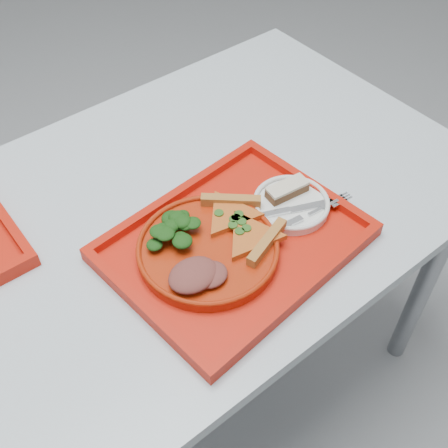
{
  "coord_description": "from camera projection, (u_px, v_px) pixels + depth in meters",
  "views": [
    {
      "loc": [
        -0.25,
        -0.68,
        1.57
      ],
      "look_at": [
        0.19,
        -0.12,
        0.78
      ],
      "focal_mm": 45.0,
      "sensor_mm": 36.0,
      "label": 1
    }
  ],
  "objects": [
    {
      "name": "knife",
      "position": [
        297.0,
        208.0,
        1.09
      ],
      "size": [
        0.18,
        0.09,
        0.01
      ],
      "primitive_type": "cube",
      "rotation": [
        0.0,
        0.0,
        -0.4
      ],
      "color": "silver",
      "rests_on": "side_plate"
    },
    {
      "name": "dessert_bar",
      "position": [
        287.0,
        189.0,
        1.11
      ],
      "size": [
        0.09,
        0.04,
        0.02
      ],
      "rotation": [
        0.0,
        0.0,
        -0.12
      ],
      "color": "#482C18",
      "rests_on": "side_plate"
    },
    {
      "name": "meat_portion",
      "position": [
        193.0,
        275.0,
        0.96
      ],
      "size": [
        0.09,
        0.07,
        0.03
      ],
      "primitive_type": "ellipsoid",
      "color": "brown",
      "rests_on": "dinner_plate"
    },
    {
      "name": "dinner_plate",
      "position": [
        208.0,
        251.0,
        1.03
      ],
      "size": [
        0.26,
        0.26,
        0.02
      ],
      "primitive_type": "cylinder",
      "color": "#A1240A",
      "rests_on": "tray_main"
    },
    {
      "name": "pizza_slice_b",
      "position": [
        230.0,
        213.0,
        1.07
      ],
      "size": [
        0.17,
        0.17,
        0.02
      ],
      "primitive_type": null,
      "rotation": [
        0.0,
        0.0,
        3.99
      ],
      "color": "orange",
      "rests_on": "dinner_plate"
    },
    {
      "name": "pizza_slice_a",
      "position": [
        251.0,
        235.0,
        1.03
      ],
      "size": [
        0.15,
        0.16,
        0.02
      ],
      "primitive_type": null,
      "rotation": [
        0.0,
        0.0,
        1.9
      ],
      "color": "orange",
      "rests_on": "dinner_plate"
    },
    {
      "name": "fork",
      "position": [
        308.0,
        215.0,
        1.08
      ],
      "size": [
        0.19,
        0.04,
        0.01
      ],
      "primitive_type": "cube",
      "rotation": [
        0.0,
        0.0,
        -0.11
      ],
      "color": "silver",
      "rests_on": "side_plate"
    },
    {
      "name": "table",
      "position": [
        112.0,
        268.0,
        1.12
      ],
      "size": [
        1.6,
        0.8,
        0.75
      ],
      "color": "#B3BCC8",
      "rests_on": "ground"
    },
    {
      "name": "side_plate",
      "position": [
        291.0,
        205.0,
        1.11
      ],
      "size": [
        0.15,
        0.15,
        0.01
      ],
      "primitive_type": "cylinder",
      "color": "white",
      "rests_on": "tray_main"
    },
    {
      "name": "tray_main",
      "position": [
        234.0,
        245.0,
        1.06
      ],
      "size": [
        0.48,
        0.39,
        0.01
      ],
      "primitive_type": "cube",
      "rotation": [
        0.0,
        0.0,
        0.09
      ],
      "color": "red",
      "rests_on": "table"
    },
    {
      "name": "salad_heap",
      "position": [
        172.0,
        231.0,
        1.02
      ],
      "size": [
        0.09,
        0.08,
        0.04
      ],
      "primitive_type": "ellipsoid",
      "color": "black",
      "rests_on": "dinner_plate"
    },
    {
      "name": "ground",
      "position": [
        146.0,
        411.0,
        1.62
      ],
      "size": [
        10.0,
        10.0,
        0.0
      ],
      "primitive_type": "plane",
      "color": "gray",
      "rests_on": "ground"
    }
  ]
}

